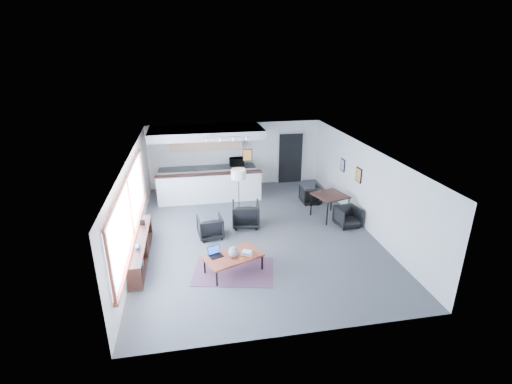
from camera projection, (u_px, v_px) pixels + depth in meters
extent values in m
cube|color=#4A4A4C|center=(255.00, 233.00, 11.55)|extent=(7.00, 9.00, 0.01)
cube|color=white|center=(255.00, 151.00, 10.61)|extent=(7.00, 9.00, 0.01)
cube|color=silver|center=(236.00, 154.00, 15.21)|extent=(7.00, 0.01, 2.60)
cube|color=silver|center=(298.00, 280.00, 6.94)|extent=(7.00, 0.01, 2.60)
cube|color=silver|center=(133.00, 202.00, 10.49)|extent=(0.01, 9.00, 2.60)
cube|color=silver|center=(364.00, 187.00, 11.66)|extent=(0.01, 9.00, 2.60)
cube|color=#8CBFFF|center=(130.00, 208.00, 9.60)|extent=(0.02, 5.80, 1.55)
cube|color=maroon|center=(134.00, 235.00, 9.89)|extent=(0.10, 5.95, 0.06)
cube|color=maroon|center=(127.00, 179.00, 9.31)|extent=(0.06, 5.95, 0.06)
cube|color=maroon|center=(110.00, 269.00, 6.94)|extent=(0.06, 0.06, 1.60)
cube|color=maroon|center=(130.00, 208.00, 9.60)|extent=(0.06, 0.06, 1.60)
cube|color=maroon|center=(142.00, 173.00, 12.26)|extent=(0.06, 0.06, 1.60)
cube|color=#331912|center=(140.00, 239.00, 9.85)|extent=(0.35, 3.00, 0.05)
cube|color=#331912|center=(142.00, 258.00, 10.06)|extent=(0.35, 3.00, 0.05)
cube|color=#331912|center=(134.00, 279.00, 8.63)|extent=(0.33, 0.04, 0.55)
cube|color=#331912|center=(141.00, 249.00, 9.96)|extent=(0.33, 0.04, 0.55)
cube|color=#331912|center=(146.00, 225.00, 11.29)|extent=(0.33, 0.04, 0.55)
cube|color=#3359A5|center=(136.00, 281.00, 8.82)|extent=(0.18, 0.04, 0.20)
cube|color=silver|center=(137.00, 277.00, 8.97)|extent=(0.18, 0.04, 0.22)
cube|color=maroon|center=(138.00, 273.00, 9.12)|extent=(0.18, 0.04, 0.24)
cube|color=#331912|center=(138.00, 270.00, 9.29)|extent=(0.18, 0.04, 0.20)
cube|color=#3359A5|center=(139.00, 266.00, 9.44)|extent=(0.18, 0.04, 0.22)
cube|color=silver|center=(140.00, 262.00, 9.59)|extent=(0.18, 0.04, 0.24)
cube|color=maroon|center=(141.00, 259.00, 9.76)|extent=(0.18, 0.04, 0.20)
cube|color=#331912|center=(141.00, 255.00, 9.91)|extent=(0.18, 0.04, 0.22)
cube|color=#3359A5|center=(142.00, 252.00, 10.06)|extent=(0.18, 0.03, 0.24)
cube|color=silver|center=(143.00, 249.00, 10.22)|extent=(0.18, 0.03, 0.20)
cube|color=maroon|center=(143.00, 246.00, 10.38)|extent=(0.18, 0.03, 0.22)
cube|color=#331912|center=(144.00, 243.00, 10.53)|extent=(0.18, 0.04, 0.24)
cube|color=black|center=(142.00, 222.00, 10.55)|extent=(0.14, 0.02, 0.18)
sphere|color=#264C99|center=(138.00, 247.00, 9.27)|extent=(0.14, 0.14, 0.14)
cube|color=white|center=(210.00, 189.00, 13.62)|extent=(3.80, 0.25, 1.10)
cube|color=#331912|center=(209.00, 174.00, 13.42)|extent=(3.85, 0.32, 0.04)
cube|color=white|center=(208.00, 178.00, 14.99)|extent=(3.80, 0.60, 0.90)
cube|color=#2D2D2D|center=(207.00, 168.00, 14.83)|extent=(3.82, 0.62, 0.04)
cube|color=tan|center=(206.00, 141.00, 14.59)|extent=(2.80, 0.35, 0.70)
cube|color=white|center=(206.00, 132.00, 13.77)|extent=(4.20, 1.80, 0.30)
cube|color=black|center=(247.00, 155.00, 13.43)|extent=(0.35, 0.03, 0.45)
cube|color=orange|center=(247.00, 155.00, 13.42)|extent=(0.30, 0.01, 0.40)
cube|color=black|center=(290.00, 158.00, 15.61)|extent=(1.00, 0.12, 2.10)
cube|color=white|center=(278.00, 159.00, 15.53)|extent=(0.06, 0.10, 2.10)
cube|color=white|center=(302.00, 157.00, 15.70)|extent=(0.06, 0.10, 2.10)
cube|color=white|center=(291.00, 133.00, 15.23)|extent=(1.10, 0.10, 0.06)
cube|color=silver|center=(226.00, 137.00, 12.54)|extent=(1.60, 0.04, 0.04)
cylinder|color=silver|center=(207.00, 140.00, 12.46)|extent=(0.07, 0.07, 0.09)
cylinder|color=silver|center=(220.00, 140.00, 12.54)|extent=(0.07, 0.07, 0.09)
cylinder|color=silver|center=(234.00, 139.00, 12.61)|extent=(0.07, 0.07, 0.09)
cylinder|color=silver|center=(247.00, 139.00, 12.69)|extent=(0.07, 0.07, 0.09)
cube|color=black|center=(359.00, 175.00, 11.93)|extent=(0.03, 0.38, 0.48)
cube|color=orange|center=(358.00, 175.00, 11.93)|extent=(0.00, 0.32, 0.42)
cube|color=black|center=(343.00, 165.00, 13.14)|extent=(0.03, 0.34, 0.44)
cube|color=#859FC5|center=(342.00, 165.00, 13.14)|extent=(0.00, 0.28, 0.38)
cube|color=#4F2D3E|center=(234.00, 271.00, 9.52)|extent=(2.28, 1.78, 0.01)
cube|color=maroon|center=(233.00, 257.00, 9.37)|extent=(1.61, 1.26, 0.05)
cube|color=black|center=(217.00, 279.00, 8.86)|extent=(0.04, 0.04, 0.42)
cube|color=black|center=(205.00, 266.00, 9.37)|extent=(0.04, 0.04, 0.42)
cube|color=black|center=(262.00, 263.00, 9.53)|extent=(0.04, 0.04, 0.42)
cube|color=black|center=(248.00, 252.00, 10.04)|extent=(0.04, 0.04, 0.42)
cube|color=black|center=(240.00, 264.00, 9.12)|extent=(1.26, 0.56, 0.03)
cube|color=black|center=(227.00, 252.00, 9.64)|extent=(1.26, 0.56, 0.03)
cube|color=black|center=(216.00, 256.00, 9.33)|extent=(0.40, 0.35, 0.02)
cube|color=black|center=(214.00, 250.00, 9.38)|extent=(0.33, 0.18, 0.22)
cube|color=blue|center=(214.00, 250.00, 9.38)|extent=(0.30, 0.15, 0.19)
sphere|color=gray|center=(234.00, 252.00, 9.27)|extent=(0.28, 0.28, 0.28)
cube|color=silver|center=(247.00, 253.00, 9.43)|extent=(0.35, 0.32, 0.03)
cube|color=#3359A5|center=(247.00, 252.00, 9.42)|extent=(0.31, 0.29, 0.03)
cube|color=silver|center=(247.00, 252.00, 9.40)|extent=(0.29, 0.27, 0.03)
cube|color=#E5590C|center=(241.00, 258.00, 9.24)|extent=(0.12, 0.12, 0.01)
imported|color=black|center=(210.00, 226.00, 11.15)|extent=(0.79, 0.75, 0.74)
imported|color=black|center=(246.00, 213.00, 11.86)|extent=(0.94, 0.89, 0.87)
cylinder|color=black|center=(239.00, 216.00, 12.62)|extent=(0.36, 0.36, 0.03)
cylinder|color=black|center=(239.00, 197.00, 12.35)|extent=(0.03, 0.03, 1.43)
cylinder|color=#F2E9C7|center=(238.00, 174.00, 12.07)|extent=(0.59, 0.59, 0.32)
cube|color=#331912|center=(330.00, 195.00, 12.30)|extent=(1.23, 1.23, 0.04)
cylinder|color=black|center=(327.00, 214.00, 11.89)|extent=(0.05, 0.05, 0.78)
cylinder|color=black|center=(311.00, 205.00, 12.61)|extent=(0.05, 0.05, 0.78)
cylinder|color=black|center=(348.00, 209.00, 12.28)|extent=(0.05, 0.05, 0.78)
cylinder|color=black|center=(331.00, 200.00, 12.99)|extent=(0.05, 0.05, 0.78)
imported|color=black|center=(347.00, 217.00, 11.87)|extent=(0.66, 0.63, 0.61)
imported|color=black|center=(310.00, 195.00, 13.69)|extent=(0.59, 0.55, 0.60)
imported|color=black|center=(237.00, 161.00, 14.95)|extent=(0.57, 0.32, 0.39)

